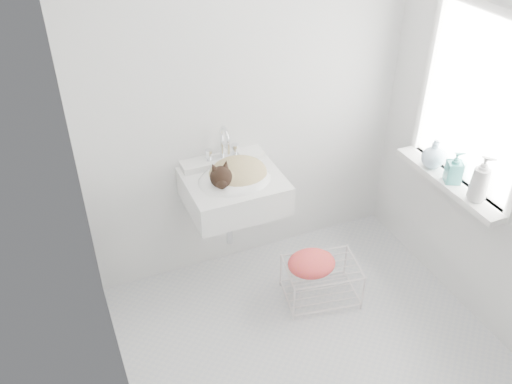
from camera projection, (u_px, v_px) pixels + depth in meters
name	position (u px, v px, depth m)	size (l,w,h in m)	color
floor	(312.00, 346.00, 3.35)	(2.20, 2.00, 0.02)	silver
back_wall	(249.00, 96.00, 3.41)	(2.20, 0.02, 2.50)	silver
right_wall	(501.00, 133.00, 3.00)	(0.02, 2.00, 2.50)	silver
left_wall	(98.00, 230.00, 2.29)	(0.02, 2.00, 2.50)	silver
window_glass	(478.00, 103.00, 3.09)	(0.01, 0.80, 1.00)	white
window_frame	(476.00, 103.00, 3.09)	(0.04, 0.90, 1.10)	white
windowsill	(449.00, 182.00, 3.36)	(0.16, 0.88, 0.04)	white
sink	(233.00, 178.00, 3.37)	(0.60, 0.52, 0.24)	white
faucet	(223.00, 145.00, 3.42)	(0.22, 0.15, 0.22)	silver
cat	(236.00, 173.00, 3.34)	(0.42, 0.35, 0.25)	#CFB97A
wire_rack	(321.00, 280.00, 3.62)	(0.47, 0.33, 0.28)	silver
towel	(311.00, 268.00, 3.48)	(0.31, 0.22, 0.13)	orange
bottle_a	(475.00, 200.00, 3.17)	(0.09, 0.09, 0.25)	silver
bottle_b	(451.00, 182.00, 3.33)	(0.09, 0.09, 0.20)	teal
bottle_c	(431.00, 166.00, 3.48)	(0.15, 0.15, 0.19)	silver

